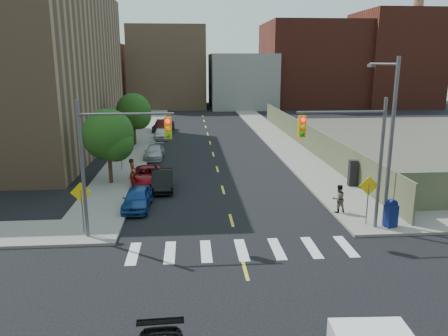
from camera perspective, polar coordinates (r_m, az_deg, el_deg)
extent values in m
plane|color=black|center=(17.61, 3.62, -16.04)|extent=(160.00, 160.00, 0.00)
cube|color=gray|center=(57.52, -10.08, 4.94)|extent=(3.50, 73.00, 0.15)
cube|color=gray|center=(58.14, 5.37, 5.18)|extent=(3.50, 73.00, 0.15)
cube|color=#525A3F|center=(45.34, 10.65, 4.06)|extent=(0.12, 44.00, 2.50)
cube|color=#592319|center=(87.39, -18.05, 11.37)|extent=(14.00, 18.00, 12.00)
cube|color=#8C6B4C|center=(87.19, -7.28, 12.90)|extent=(14.00, 16.00, 15.00)
cube|color=gray|center=(85.81, 2.28, 11.31)|extent=(12.00, 16.00, 10.00)
cube|color=#592319|center=(90.43, 11.22, 13.10)|extent=(18.00, 18.00, 16.00)
cube|color=#592319|center=(94.16, 21.26, 13.07)|extent=(14.00, 16.00, 18.00)
cylinder|color=#8C6B4C|center=(96.09, 23.76, 15.84)|extent=(1.80, 1.80, 28.00)
cylinder|color=#59595E|center=(22.36, -17.96, -0.47)|extent=(0.18, 0.18, 7.00)
cylinder|color=#59595E|center=(21.45, -12.62, 6.90)|extent=(4.50, 0.12, 0.12)
cube|color=#E5A50C|center=(21.36, -7.31, 5.20)|extent=(0.35, 0.30, 1.05)
cylinder|color=#59595E|center=(23.86, 19.74, 0.26)|extent=(0.18, 0.18, 7.00)
cylinder|color=#59595E|center=(22.55, 15.06, 7.09)|extent=(4.50, 0.12, 0.12)
cube|color=#E5A50C|center=(22.06, 10.15, 5.37)|extent=(0.35, 0.30, 1.05)
cylinder|color=#59595E|center=(24.40, 20.95, 2.85)|extent=(0.20, 0.20, 9.00)
cylinder|color=#59595E|center=(25.56, 20.11, 12.65)|extent=(0.12, 3.50, 0.12)
cube|color=#59595E|center=(27.03, 18.67, 12.57)|extent=(0.25, 0.60, 0.18)
cylinder|color=#59595E|center=(23.54, -17.99, -5.62)|extent=(0.06, 0.06, 2.40)
cube|color=yellow|center=(23.21, -18.19, -3.05)|extent=(1.06, 0.04, 1.06)
cylinder|color=#59595E|center=(24.78, 18.20, -4.66)|extent=(0.06, 0.06, 2.40)
cube|color=yellow|center=(24.47, 18.40, -2.21)|extent=(1.06, 0.04, 1.06)
cylinder|color=#59595E|center=(36.33, -13.26, 1.44)|extent=(0.06, 0.06, 2.40)
cube|color=yellow|center=(36.11, -13.36, 3.15)|extent=(1.06, 0.04, 1.06)
cylinder|color=#332114|center=(32.48, -14.63, 0.13)|extent=(0.28, 0.28, 2.64)
sphere|color=#1D4112|center=(32.02, -14.89, 4.31)|extent=(3.60, 3.60, 3.60)
sphere|color=#1D4112|center=(31.74, -14.03, 3.18)|extent=(2.64, 2.64, 2.64)
sphere|color=#1D4112|center=(32.55, -15.42, 3.67)|extent=(2.88, 2.88, 2.88)
cylinder|color=#332114|center=(47.04, -11.59, 4.45)|extent=(0.28, 0.28, 2.64)
sphere|color=#1D4112|center=(46.73, -11.73, 7.35)|extent=(3.60, 3.60, 3.60)
sphere|color=#1D4112|center=(46.44, -11.13, 6.60)|extent=(2.64, 2.64, 2.64)
sphere|color=#1D4112|center=(47.22, -12.14, 6.89)|extent=(2.88, 2.88, 2.88)
imported|color=navy|center=(26.98, -11.27, -3.91)|extent=(1.71, 3.96, 1.33)
imported|color=black|center=(30.71, -8.04, -1.57)|extent=(1.65, 4.19, 1.36)
imported|color=maroon|center=(32.52, -9.99, -0.90)|extent=(2.08, 4.40, 1.22)
imported|color=#9FA3A7|center=(40.58, -9.09, 2.07)|extent=(1.87, 4.26, 1.22)
imported|color=silver|center=(50.52, -8.25, 4.45)|extent=(1.74, 3.88, 1.30)
imported|color=#3A0B0B|center=(55.63, -7.94, 5.45)|extent=(1.93, 4.80, 1.55)
imported|color=black|center=(55.91, -7.93, 5.46)|extent=(2.69, 5.45, 1.48)
cube|color=navy|center=(24.95, 20.95, -5.87)|extent=(0.73, 0.64, 1.19)
cylinder|color=navy|center=(24.76, 21.07, -4.52)|extent=(0.67, 0.45, 0.61)
cube|color=black|center=(32.03, 16.45, -0.63)|extent=(0.56, 0.47, 1.85)
imported|color=gray|center=(31.36, -11.84, -0.56)|extent=(0.51, 0.74, 1.96)
imported|color=gray|center=(26.25, 14.74, -3.89)|extent=(0.92, 0.79, 1.66)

